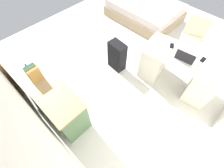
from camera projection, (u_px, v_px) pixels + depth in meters
ground_plane at (139, 58)px, 3.70m from camera, size 5.93×5.93×0.00m
wall_back at (3, 89)px, 1.54m from camera, size 4.05×0.10×2.80m
desk at (178, 70)px, 2.97m from camera, size 1.51×0.84×0.76m
office_chair at (190, 41)px, 3.41m from camera, size 0.58×0.58×0.94m
credenza at (47, 92)px, 2.71m from camera, size 1.80×0.48×0.77m
bed at (145, 10)px, 4.42m from camera, size 1.90×1.40×0.58m
suitcase_black at (117, 56)px, 3.28m from camera, size 0.38×0.25×0.66m
laptop at (185, 58)px, 2.60m from camera, size 0.34×0.26×0.21m
computer_mouse at (171, 51)px, 2.73m from camera, size 0.07×0.11×0.03m
cell_phone_near_laptop at (203, 60)px, 2.63m from camera, size 0.07×0.14×0.01m
cell_phone_by_mouse at (172, 46)px, 2.83m from camera, size 0.12×0.15×0.01m
book_row at (34, 73)px, 2.33m from camera, size 0.19×0.17×0.24m
figurine_small at (26, 65)px, 2.48m from camera, size 0.08×0.08×0.11m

